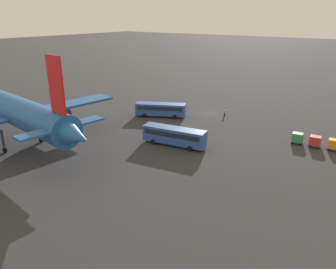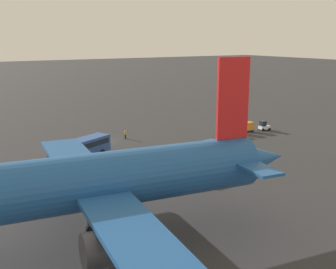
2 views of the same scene
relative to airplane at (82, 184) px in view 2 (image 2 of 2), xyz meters
name	(u,v)px [view 2 (image 2 of 2)]	position (x,y,z in m)	size (l,w,h in m)	color
ground_plane	(106,141)	(-18.58, -38.94, -6.67)	(600.00, 600.00, 0.00)	#2D2D30
airplane	(82,184)	(0.00, 0.00, 0.00)	(45.53, 38.76, 17.73)	#1E5193
shuttle_bus_near	(81,148)	(-10.34, -29.87, -4.75)	(11.79, 7.76, 3.21)	#2D5199
shuttle_bus_far	(191,155)	(-23.30, -16.73, -4.67)	(12.26, 4.56, 3.36)	#2D5199
baggage_tug	(264,126)	(-51.71, -30.42, -5.73)	(2.50, 1.80, 2.10)	white
worker_person	(125,135)	(-22.72, -38.84, -5.80)	(0.38, 0.38, 1.74)	#1E1E2D
cargo_cart_orange	(248,126)	(-47.99, -31.25, -5.48)	(2.11, 1.82, 2.06)	#38383D
cargo_cart_red	(238,128)	(-44.85, -30.99, -5.48)	(2.11, 1.82, 2.06)	#38383D
cargo_cart_green	(226,130)	(-41.72, -30.88, -5.48)	(2.11, 1.82, 2.06)	#38383D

